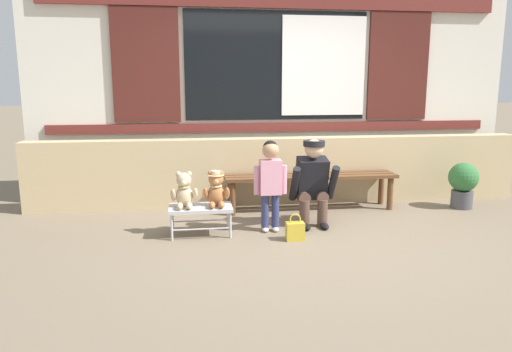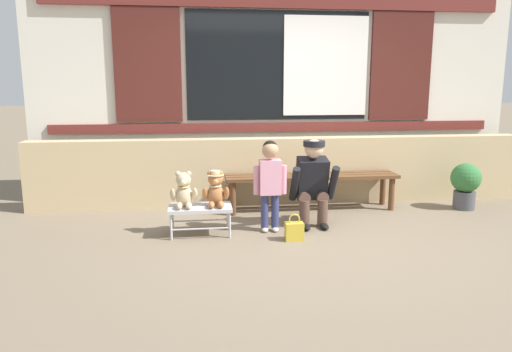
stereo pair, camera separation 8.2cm
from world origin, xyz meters
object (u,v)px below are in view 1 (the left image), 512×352
at_px(small_display_bench, 201,210).
at_px(teddy_bear_with_hat, 216,189).
at_px(adult_crouching, 313,182).
at_px(handbag_on_ground, 295,231).
at_px(child_standing, 270,176).
at_px(wooden_bench_long, 310,180).
at_px(teddy_bear_plain, 184,191).
at_px(potted_plant, 463,183).

xyz_separation_m(small_display_bench, teddy_bear_with_hat, (0.16, 0.00, 0.21)).
relative_size(adult_crouching, handbag_on_ground, 3.49).
distance_m(teddy_bear_with_hat, child_standing, 0.58).
bearing_deg(child_standing, small_display_bench, -178.13).
bearing_deg(wooden_bench_long, child_standing, -128.48).
bearing_deg(handbag_on_ground, teddy_bear_plain, 164.17).
xyz_separation_m(wooden_bench_long, handbag_on_ground, (-0.44, -1.13, -0.28)).
xyz_separation_m(teddy_bear_with_hat, handbag_on_ground, (0.76, -0.31, -0.38)).
bearing_deg(small_display_bench, teddy_bear_plain, 179.49).
bearing_deg(potted_plant, teddy_bear_with_hat, -168.52).
xyz_separation_m(adult_crouching, handbag_on_ground, (-0.30, -0.49, -0.38)).
relative_size(teddy_bear_plain, child_standing, 0.38).
relative_size(small_display_bench, handbag_on_ground, 2.35).
bearing_deg(wooden_bench_long, potted_plant, -5.79).
bearing_deg(small_display_bench, wooden_bench_long, 31.17).
height_order(small_display_bench, teddy_bear_with_hat, teddy_bear_with_hat).
xyz_separation_m(small_display_bench, handbag_on_ground, (0.92, -0.30, -0.17)).
distance_m(child_standing, potted_plant, 2.61).
bearing_deg(small_display_bench, handbag_on_ground, -18.34).
distance_m(teddy_bear_with_hat, adult_crouching, 1.08).
distance_m(teddy_bear_plain, handbag_on_ground, 1.18).
height_order(wooden_bench_long, small_display_bench, wooden_bench_long).
distance_m(small_display_bench, teddy_bear_with_hat, 0.26).
bearing_deg(teddy_bear_with_hat, wooden_bench_long, 34.37).
xyz_separation_m(child_standing, handbag_on_ground, (0.19, -0.33, -0.50)).
distance_m(wooden_bench_long, small_display_bench, 1.59).
distance_m(small_display_bench, potted_plant, 3.31).
distance_m(small_display_bench, adult_crouching, 1.25).
bearing_deg(wooden_bench_long, small_display_bench, -148.83).
height_order(small_display_bench, adult_crouching, adult_crouching).
xyz_separation_m(small_display_bench, child_standing, (0.72, 0.02, 0.33)).
distance_m(child_standing, adult_crouching, 0.54).
distance_m(small_display_bench, child_standing, 0.79).
distance_m(small_display_bench, teddy_bear_plain, 0.25).
bearing_deg(child_standing, teddy_bear_plain, -178.56).
height_order(teddy_bear_plain, adult_crouching, adult_crouching).
bearing_deg(handbag_on_ground, wooden_bench_long, 68.65).
height_order(small_display_bench, potted_plant, potted_plant).
bearing_deg(handbag_on_ground, potted_plant, 21.83).
bearing_deg(adult_crouching, child_standing, -161.75).
distance_m(wooden_bench_long, teddy_bear_with_hat, 1.45).
xyz_separation_m(wooden_bench_long, adult_crouching, (-0.14, -0.63, 0.11)).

